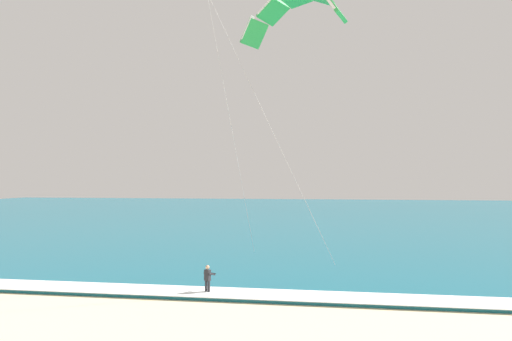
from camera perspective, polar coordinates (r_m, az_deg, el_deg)
sea at (r=82.94m, az=5.36°, el=-5.59°), size 200.00×120.00×0.20m
surf_foam at (r=24.79m, az=-2.35°, el=-15.62°), size 200.00×2.27×0.04m
surfboard at (r=25.21m, az=-6.33°, el=-15.82°), size 1.05×1.44×0.09m
kitesurfer at (r=25.01m, az=-6.29°, el=-13.79°), size 0.67×0.67×1.69m
kite_primary at (r=31.70m, az=4.76°, el=20.12°), size 8.08×8.40×17.99m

